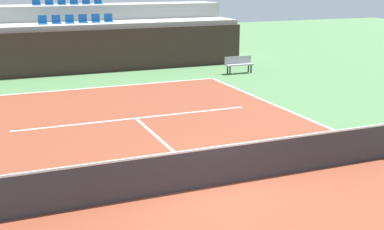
# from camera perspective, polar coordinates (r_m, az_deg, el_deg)

# --- Properties ---
(ground_plane) EXTENTS (80.00, 80.00, 0.00)m
(ground_plane) POSITION_cam_1_polar(r_m,az_deg,el_deg) (11.93, 2.37, -8.05)
(ground_plane) COLOR #477042
(court_surface) EXTENTS (11.00, 24.00, 0.01)m
(court_surface) POSITION_cam_1_polar(r_m,az_deg,el_deg) (11.93, 2.37, -8.03)
(court_surface) COLOR brown
(court_surface) RESTS_ON ground_plane
(baseline_far) EXTENTS (11.00, 0.10, 0.00)m
(baseline_far) POSITION_cam_1_polar(r_m,az_deg,el_deg) (22.86, -10.24, 3.08)
(baseline_far) COLOR white
(baseline_far) RESTS_ON court_surface
(service_line_far) EXTENTS (8.26, 0.10, 0.00)m
(service_line_far) POSITION_cam_1_polar(r_m,az_deg,el_deg) (17.62, -6.35, -0.36)
(service_line_far) COLOR white
(service_line_far) RESTS_ON court_surface
(centre_service_line) EXTENTS (0.10, 6.40, 0.00)m
(centre_service_line) POSITION_cam_1_polar(r_m,az_deg,el_deg) (14.70, -2.85, -3.46)
(centre_service_line) COLOR white
(centre_service_line) RESTS_ON court_surface
(back_wall) EXTENTS (17.54, 0.30, 2.19)m
(back_wall) POSITION_cam_1_polar(r_m,az_deg,el_deg) (26.29, -12.12, 6.94)
(back_wall) COLOR #33231E
(back_wall) RESTS_ON ground_plane
(stands_tier_lower) EXTENTS (17.54, 2.40, 2.43)m
(stands_tier_lower) POSITION_cam_1_polar(r_m,az_deg,el_deg) (27.59, -12.66, 7.54)
(stands_tier_lower) COLOR #9E9E99
(stands_tier_lower) RESTS_ON ground_plane
(stands_tier_upper) EXTENTS (17.54, 2.40, 3.26)m
(stands_tier_upper) POSITION_cam_1_polar(r_m,az_deg,el_deg) (29.90, -13.52, 8.85)
(stands_tier_upper) COLOR #9E9E99
(stands_tier_upper) RESTS_ON ground_plane
(seating_row_lower) EXTENTS (3.86, 0.44, 0.44)m
(seating_row_lower) POSITION_cam_1_polar(r_m,az_deg,el_deg) (27.55, -12.86, 10.31)
(seating_row_lower) COLOR #145193
(seating_row_lower) RESTS_ON stands_tier_lower
(seating_row_upper) EXTENTS (3.86, 0.44, 0.44)m
(seating_row_upper) POSITION_cam_1_polar(r_m,az_deg,el_deg) (29.86, -13.76, 12.21)
(seating_row_upper) COLOR #145193
(seating_row_upper) RESTS_ON stands_tier_upper
(tennis_net) EXTENTS (11.08, 0.08, 1.07)m
(tennis_net) POSITION_cam_1_polar(r_m,az_deg,el_deg) (11.74, 2.39, -5.77)
(tennis_net) COLOR black
(tennis_net) RESTS_ON court_surface
(player_bench) EXTENTS (1.50, 0.40, 0.85)m
(player_bench) POSITION_cam_1_polar(r_m,az_deg,el_deg) (26.00, 5.29, 5.81)
(player_bench) COLOR #99999E
(player_bench) RESTS_ON ground_plane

